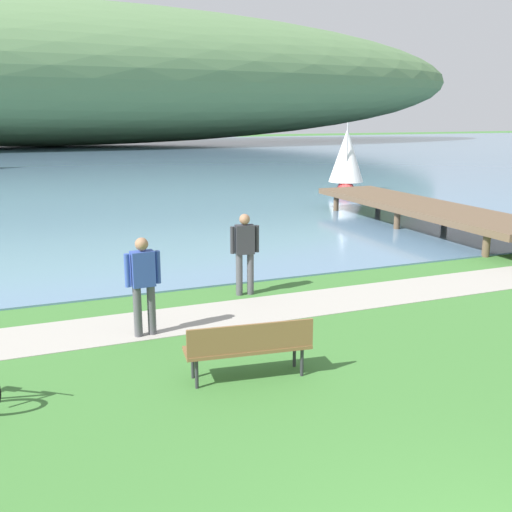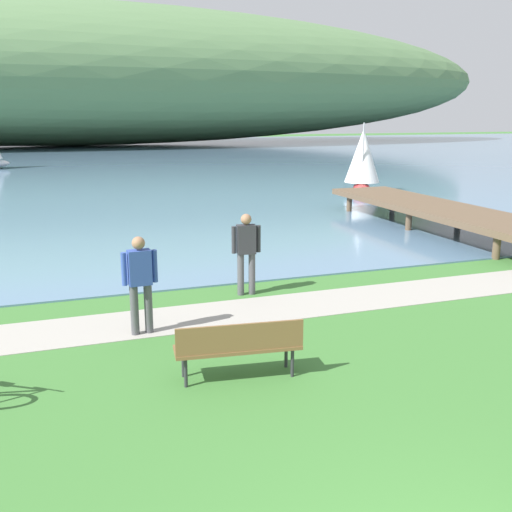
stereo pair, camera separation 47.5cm
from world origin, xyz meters
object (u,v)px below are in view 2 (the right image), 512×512
(sailboat_far_off, at_px, (363,160))
(person_on_the_grass, at_px, (140,279))
(park_bench_near_camera, at_px, (239,345))
(person_at_shoreline, at_px, (246,249))

(sailboat_far_off, bearing_deg, person_on_the_grass, -130.15)
(park_bench_near_camera, height_order, person_on_the_grass, person_on_the_grass)
(person_on_the_grass, bearing_deg, park_bench_near_camera, -65.59)
(person_at_shoreline, relative_size, person_on_the_grass, 1.00)
(park_bench_near_camera, distance_m, person_at_shoreline, 4.09)
(person_at_shoreline, height_order, person_on_the_grass, same)
(person_at_shoreline, bearing_deg, sailboat_far_off, 52.66)
(person_on_the_grass, bearing_deg, sailboat_far_off, 49.85)
(park_bench_near_camera, relative_size, person_at_shoreline, 1.08)
(park_bench_near_camera, bearing_deg, sailboat_far_off, 55.96)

